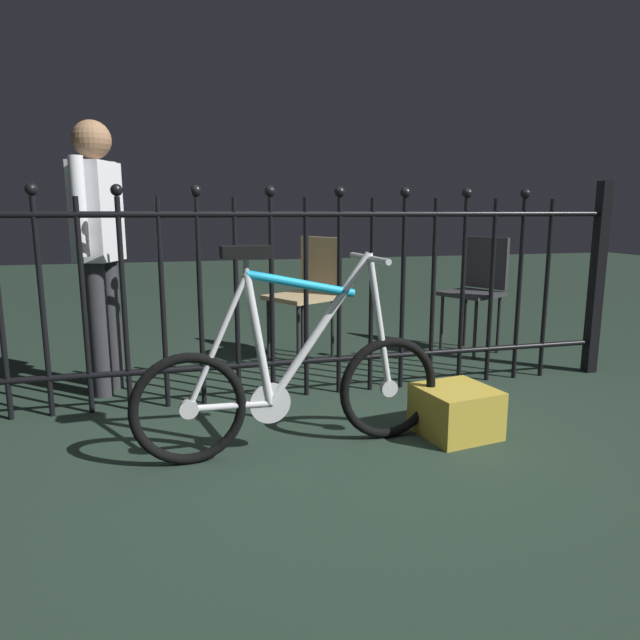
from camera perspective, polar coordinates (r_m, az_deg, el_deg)
The scene contains 7 objects.
ground_plane at distance 2.59m, azimuth 4.87°, elevation -12.87°, with size 20.00×20.00×0.00m, color #203126.
iron_fence at distance 3.16m, azimuth -1.46°, elevation 3.18°, with size 3.72×0.07×1.23m.
bicycle at distance 2.48m, azimuth -2.66°, elevation -6.19°, with size 1.38×0.40×0.91m.
chair_charcoal at distance 4.38m, azimuth 15.58°, elevation 3.56°, with size 0.49×0.49×0.85m.
chair_tan at distance 3.98m, azimuth -1.13°, elevation 3.41°, with size 0.54×0.54×0.86m.
person_visitor at distance 3.44m, azimuth -21.32°, elevation 7.79°, with size 0.27×0.45×1.53m.
display_crate at distance 2.79m, azimuth 13.45°, elevation -8.89°, with size 0.33×0.33×0.23m, color #B29933.
Camera 1 is at (-0.80, -2.23, 1.04)m, focal length 31.89 mm.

